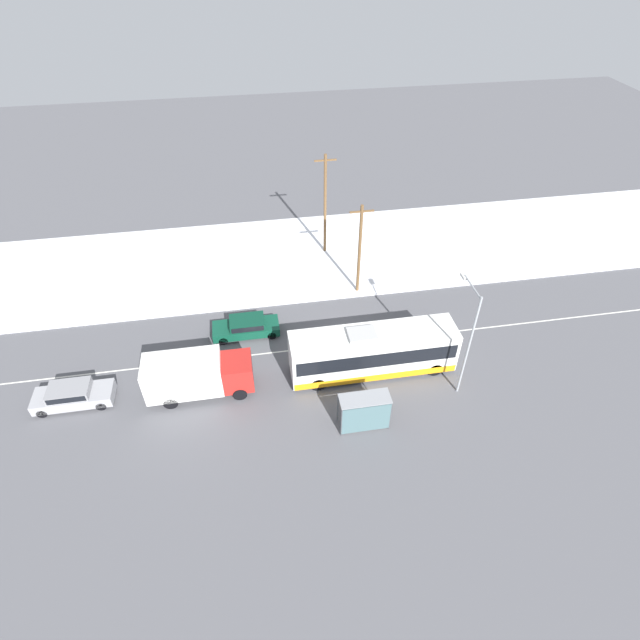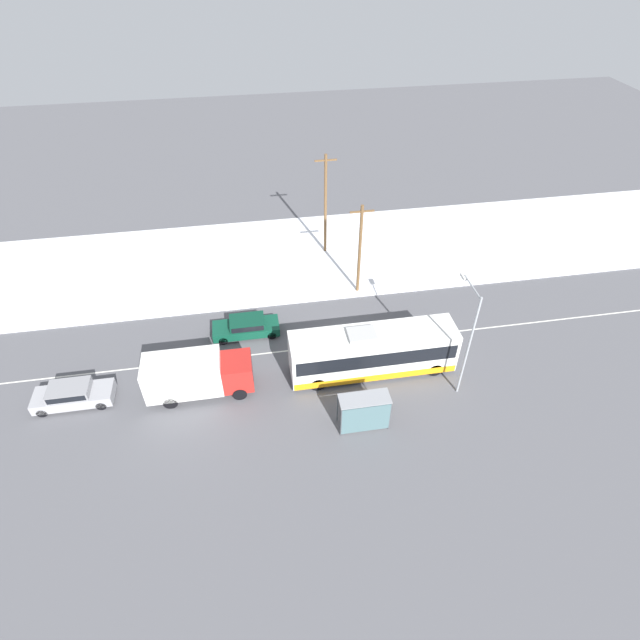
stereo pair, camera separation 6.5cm
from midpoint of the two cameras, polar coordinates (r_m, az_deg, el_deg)
name	(u,v)px [view 2 (the right image)]	position (r m, az deg, el deg)	size (l,w,h in m)	color
ground_plane	(346,344)	(35.65, 3.02, -2.77)	(120.00, 120.00, 0.00)	#56565B
snow_lot	(319,254)	(44.81, -0.09, 7.58)	(80.00, 13.30, 0.12)	white
lane_marking_center	(346,344)	(35.65, 3.02, -2.77)	(60.00, 0.12, 0.00)	silver
city_bus	(373,352)	(32.81, 6.09, -3.62)	(10.86, 2.57, 3.44)	white
box_truck	(196,374)	(32.24, -13.91, -6.03)	(6.65, 2.30, 2.91)	silver
sedan_car	(247,326)	(36.28, -8.35, -0.68)	(4.75, 1.80, 1.38)	#0F4733
parked_car_near_truck	(72,394)	(34.86, -26.43, -7.60)	(4.77, 1.80, 1.46)	#9E9EA3
pedestrian_at_stop	(374,398)	(31.00, 6.21, -8.85)	(0.59, 0.26, 1.63)	#23232D
bus_shelter	(365,410)	(29.46, 5.24, -10.21)	(2.99, 1.20, 2.40)	gray
streetlamp	(468,330)	(30.74, 16.63, -1.10)	(0.36, 2.68, 7.65)	#9EA3A8
utility_pole_roadside	(360,249)	(38.23, 4.62, 8.10)	(1.80, 0.24, 7.64)	brown
utility_pole_snowlot	(325,204)	(42.91, 0.67, 13.11)	(1.80, 0.24, 8.97)	brown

